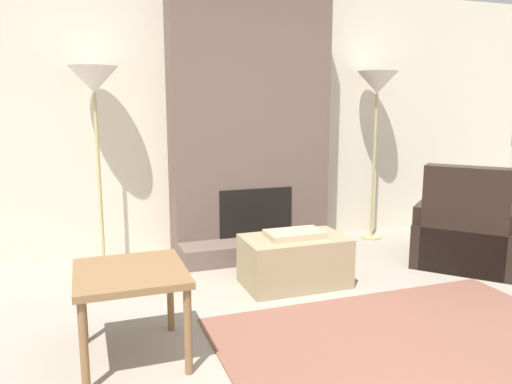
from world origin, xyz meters
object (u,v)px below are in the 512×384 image
object	(u,v)px
ottoman	(294,260)
side_table	(131,282)
floor_lamp_left	(94,87)
floor_lamp_right	(377,88)
armchair	(467,235)

from	to	relation	value
ottoman	side_table	distance (m)	1.58
floor_lamp_left	floor_lamp_right	bearing A→B (deg)	0.00
armchair	side_table	xyz separation A→B (m)	(-3.05, -0.73, 0.19)
ottoman	floor_lamp_left	size ratio (longest dim) A/B	0.47
ottoman	side_table	world-z (taller)	side_table
ottoman	floor_lamp_left	bearing A→B (deg)	145.03
floor_lamp_right	floor_lamp_left	bearing A→B (deg)	180.00
ottoman	armchair	xyz separation A→B (m)	(1.69, -0.04, 0.07)
armchair	floor_lamp_right	size ratio (longest dim) A/B	0.71
ottoman	floor_lamp_left	distance (m)	2.24
ottoman	armchair	size ratio (longest dim) A/B	0.65
ottoman	floor_lamp_left	xyz separation A→B (m)	(-1.44, 1.01, 1.39)
floor_lamp_left	side_table	bearing A→B (deg)	-87.31
floor_lamp_left	armchair	bearing A→B (deg)	-18.54
ottoman	floor_lamp_right	distance (m)	2.19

